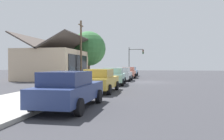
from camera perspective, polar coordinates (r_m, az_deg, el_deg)
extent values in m
plane|color=#38383D|center=(26.56, 8.00, -2.86)|extent=(120.00, 120.00, 0.00)
cube|color=#A3A099|center=(27.30, -3.84, -2.58)|extent=(60.00, 4.20, 0.16)
cube|color=navy|center=(10.49, -9.87, -5.27)|extent=(4.91, 1.82, 0.70)
cube|color=navy|center=(9.98, -10.85, -1.97)|extent=(2.36, 1.58, 0.56)
cylinder|color=black|center=(12.25, -11.30, -6.00)|extent=(0.66, 0.23, 0.66)
cylinder|color=black|center=(11.72, -3.19, -6.31)|extent=(0.66, 0.23, 0.66)
cylinder|color=black|center=(9.53, -18.11, -8.09)|extent=(0.66, 0.23, 0.66)
cylinder|color=black|center=(8.83, -7.84, -8.77)|extent=(0.66, 0.23, 0.66)
cube|color=gold|center=(16.52, -2.66, -2.92)|extent=(4.76, 1.80, 0.70)
cube|color=gold|center=(16.02, -3.04, -0.79)|extent=(2.29, 1.56, 0.56)
cylinder|color=black|center=(18.17, -4.28, -3.66)|extent=(0.66, 0.23, 0.66)
cylinder|color=black|center=(17.81, 1.15, -3.75)|extent=(0.66, 0.23, 0.66)
cylinder|color=black|center=(15.36, -7.07, -4.54)|extent=(0.66, 0.23, 0.66)
cylinder|color=black|center=(14.93, -0.67, -4.70)|extent=(0.66, 0.23, 0.66)
cube|color=#9ED1BC|center=(22.61, 0.45, -1.82)|extent=(4.67, 2.12, 0.70)
cube|color=#86B1A0|center=(22.13, 0.33, -0.25)|extent=(2.28, 1.76, 0.56)
cylinder|color=black|center=(24.15, -1.39, -2.47)|extent=(0.67, 0.26, 0.66)
cylinder|color=black|center=(23.96, 3.04, -2.50)|extent=(0.67, 0.26, 0.66)
cylinder|color=black|center=(21.35, -2.45, -2.94)|extent=(0.67, 0.26, 0.66)
cylinder|color=black|center=(21.14, 2.56, -2.98)|extent=(0.67, 0.26, 0.66)
cube|color=silver|center=(28.42, 2.72, -1.22)|extent=(4.44, 1.75, 0.70)
cube|color=#A0A2A6|center=(27.96, 2.61, 0.04)|extent=(2.13, 1.54, 0.56)
cylinder|color=black|center=(29.91, 1.38, -1.77)|extent=(0.66, 0.22, 0.66)
cylinder|color=black|center=(29.71, 4.71, -1.79)|extent=(0.66, 0.22, 0.66)
cylinder|color=black|center=(27.20, 0.54, -2.06)|extent=(0.66, 0.22, 0.66)
cylinder|color=black|center=(26.98, 4.21, -2.09)|extent=(0.66, 0.22, 0.66)
cube|color=#EA8C75|center=(34.73, 4.01, -0.79)|extent=(4.38, 1.97, 0.70)
cube|color=tan|center=(34.28, 3.95, 0.24)|extent=(2.12, 1.69, 0.56)
cylinder|color=black|center=(36.17, 2.69, -1.27)|extent=(0.66, 0.23, 0.66)
cylinder|color=black|center=(36.03, 5.66, -1.28)|extent=(0.66, 0.23, 0.66)
cylinder|color=black|center=(33.49, 2.23, -1.46)|extent=(0.66, 0.23, 0.66)
cylinder|color=black|center=(33.34, 5.43, -1.48)|extent=(0.66, 0.23, 0.66)
cube|color=#8CB7E0|center=(40.70, 4.55, -0.51)|extent=(4.69, 2.02, 0.70)
cube|color=#779CBE|center=(40.23, 4.46, 0.37)|extent=(2.29, 1.68, 0.56)
cylinder|color=black|center=(42.26, 3.64, -0.92)|extent=(0.67, 0.26, 0.66)
cylinder|color=black|center=(42.01, 6.03, -0.94)|extent=(0.67, 0.26, 0.66)
cylinder|color=black|center=(39.45, 2.98, -1.07)|extent=(0.67, 0.26, 0.66)
cylinder|color=black|center=(39.18, 5.54, -1.09)|extent=(0.67, 0.26, 0.66)
cube|color=#CCB293|center=(31.99, -13.85, 1.19)|extent=(9.28, 6.80, 3.79)
cube|color=black|center=(30.78, -7.97, 1.57)|extent=(7.42, 0.08, 2.12)
cube|color=#514742|center=(31.48, -11.02, 6.30)|extent=(9.88, 3.70, 2.07)
cube|color=#514742|center=(32.83, -16.61, 6.06)|extent=(9.88, 3.70, 2.07)
cylinder|color=brown|center=(37.45, -5.62, 0.58)|extent=(0.44, 0.44, 2.97)
sphere|color=#38753D|center=(37.54, -5.63, 5.11)|extent=(5.37, 5.37, 5.37)
cylinder|color=#383833|center=(44.80, 4.09, 2.10)|extent=(0.14, 0.14, 5.20)
cylinder|color=#383833|center=(44.78, 5.76, 4.91)|extent=(0.10, 2.60, 0.10)
cube|color=black|center=(44.68, 7.42, 4.34)|extent=(0.28, 0.24, 0.80)
sphere|color=red|center=(44.55, 7.42, 4.68)|extent=(0.16, 0.16, 0.16)
sphere|color=yellow|center=(44.53, 7.42, 4.35)|extent=(0.16, 0.16, 0.16)
sphere|color=green|center=(44.52, 7.42, 4.02)|extent=(0.16, 0.16, 0.16)
cylinder|color=brown|center=(30.61, -7.40, 4.69)|extent=(0.24, 0.24, 7.50)
cube|color=brown|center=(30.97, -7.42, 10.52)|extent=(1.80, 0.12, 0.12)
cylinder|color=red|center=(36.28, 1.80, -1.09)|extent=(0.22, 0.22, 0.55)
sphere|color=red|center=(36.27, 1.80, -0.55)|extent=(0.18, 0.18, 0.18)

